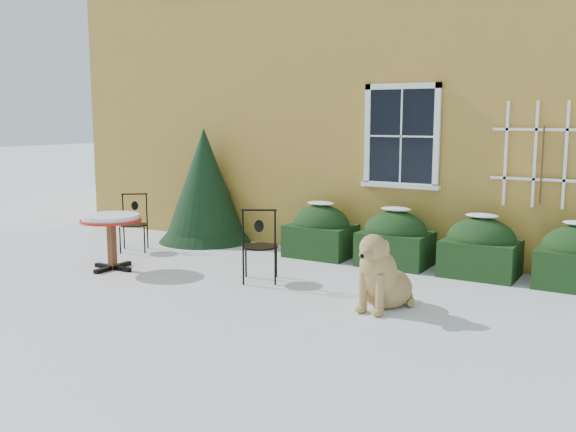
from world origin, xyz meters
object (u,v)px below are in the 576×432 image
Objects in this scene: evergreen_shrub at (205,196)px; patio_chair_near at (260,245)px; patio_chair_far at (134,223)px; dog at (381,277)px; bistro_table at (111,224)px.

patio_chair_near is (2.51, -1.98, -0.31)m from evergreen_shrub.
dog is at bearing -47.33° from patio_chair_far.
bistro_table is 0.85× the size of dog.
patio_chair_far reaches higher than dog.
evergreen_shrub is 1.99× the size of patio_chair_near.
dog is at bearing 140.38° from patio_chair_near.
evergreen_shrub is 1.45m from patio_chair_far.
patio_chair_far is (-0.51, -1.31, -0.35)m from evergreen_shrub.
evergreen_shrub is 2.31× the size of bistro_table.
dog is (4.45, -2.32, -0.45)m from evergreen_shrub.
patio_chair_near is at bearing -38.33° from evergreen_shrub.
bistro_table is at bearing -85.41° from evergreen_shrub.
evergreen_shrub is at bearing 157.99° from dog.
bistro_table is (0.20, -2.51, -0.14)m from evergreen_shrub.
patio_chair_near is 3.10m from patio_chair_far.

